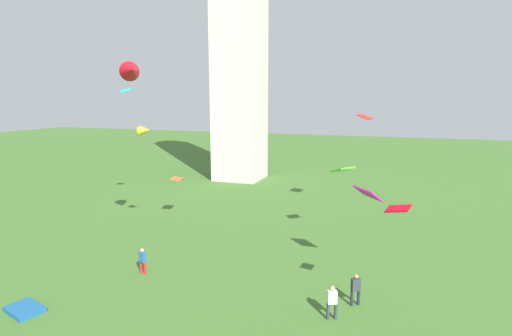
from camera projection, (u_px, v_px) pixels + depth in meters
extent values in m
cube|color=beige|center=(239.00, 34.00, 53.13)|extent=(6.27, 6.27, 40.07)
cylinder|color=#2D3338|center=(328.00, 311.00, 20.23)|extent=(0.16, 0.16, 0.87)
cylinder|color=#2D3338|center=(336.00, 311.00, 20.26)|extent=(0.16, 0.16, 0.87)
cube|color=silver|center=(332.00, 297.00, 20.11)|extent=(0.54, 0.44, 0.69)
sphere|color=#D8AD84|center=(333.00, 288.00, 20.03)|extent=(0.26, 0.26, 0.26)
cylinder|color=#1E2333|center=(352.00, 298.00, 21.58)|extent=(0.16, 0.16, 0.87)
cylinder|color=#1E2333|center=(358.00, 297.00, 21.66)|extent=(0.16, 0.16, 0.87)
cube|color=#2D3338|center=(356.00, 285.00, 21.48)|extent=(0.54, 0.48, 0.69)
sphere|color=#A37556|center=(356.00, 277.00, 21.40)|extent=(0.25, 0.25, 0.25)
cylinder|color=red|center=(145.00, 268.00, 25.43)|extent=(0.16, 0.16, 0.83)
cylinder|color=red|center=(141.00, 267.00, 25.63)|extent=(0.16, 0.16, 0.83)
cube|color=#235693|center=(142.00, 257.00, 25.40)|extent=(0.50, 0.35, 0.66)
sphere|color=#D8AD84|center=(142.00, 250.00, 25.32)|extent=(0.24, 0.24, 0.24)
cube|color=red|center=(398.00, 209.00, 18.34)|extent=(1.24, 1.08, 0.45)
cone|color=yellow|center=(145.00, 130.00, 29.41)|extent=(1.17, 0.91, 0.79)
cone|color=red|center=(131.00, 70.00, 25.08)|extent=(2.21, 2.23, 1.31)
cube|color=#19C4B4|center=(126.00, 90.00, 36.60)|extent=(1.05, 0.73, 0.43)
cube|color=#C65730|center=(177.00, 179.00, 35.98)|extent=(1.33, 1.62, 0.24)
cube|color=#B81791|center=(368.00, 193.00, 23.48)|extent=(1.89, 1.94, 0.84)
cube|color=#4BE024|center=(342.00, 170.00, 30.13)|extent=(1.98, 2.09, 0.66)
cube|color=red|center=(365.00, 117.00, 36.13)|extent=(1.40, 1.82, 0.54)
cube|color=#1B5488|center=(25.00, 309.00, 20.99)|extent=(2.27, 1.88, 0.27)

